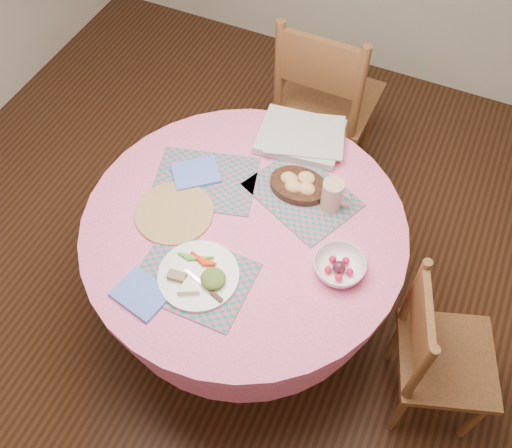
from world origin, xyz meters
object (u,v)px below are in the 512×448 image
Objects in this scene: dinner_plate at (199,276)px; latte_mug at (333,195)px; bread_bowl at (299,184)px; chair_back at (325,100)px; wicker_trivet at (174,213)px; fruit_bowl at (339,267)px; dining_table at (245,252)px; chair_right at (437,354)px.

dinner_plate is 2.19× the size of latte_mug.
latte_mug is at bearing -9.80° from bread_bowl.
chair_back is 3.41× the size of wicker_trivet.
dining_table is at bearing 173.32° from fruit_bowl.
wicker_trivet is at bearing 135.99° from dinner_plate.
chair_right is at bearing -0.37° from fruit_bowl.
dinner_plate reaches higher than wicker_trivet.
wicker_trivet is (-0.24, -1.06, 0.22)m from chair_back.
latte_mug reaches higher than dinner_plate.
bread_bowl reaches higher than wicker_trivet.
latte_mug is (0.15, -0.03, 0.04)m from bread_bowl.
chair_right is 0.84m from bread_bowl.
chair_back is 4.45× the size of bread_bowl.
chair_back is (-0.02, 0.99, -0.02)m from dining_table.
bread_bowl is (-0.71, 0.29, 0.35)m from chair_right.
dining_table is 0.34m from wicker_trivet.
bread_bowl is at bearing 72.25° from dinner_plate.
fruit_bowl is at bearing 1.76° from wicker_trivet.
chair_right is 0.73m from latte_mug.
chair_right is 0.56m from fruit_bowl.
chair_back is at bearing 89.19° from dinner_plate.
dinner_plate is 0.58m from latte_mug.
fruit_bowl is at bearing 113.01° from chair_back.
latte_mug is (0.53, 0.28, 0.07)m from wicker_trivet.
chair_right reaches higher than fruit_bowl.
latte_mug is (0.29, -0.78, 0.29)m from chair_back.
chair_right is (0.83, -0.05, -0.12)m from dining_table.
chair_back is at bearing 77.26° from wicker_trivet.
dinner_plate is (0.22, -0.21, 0.01)m from wicker_trivet.
bread_bowl is at bearing 133.52° from fruit_bowl.
bread_bowl is at bearing 38.15° from wicker_trivet.
chair_right is at bearing -24.87° from latte_mug.
dining_table is 1.21× the size of chair_back.
wicker_trivet is at bearing -178.24° from fruit_bowl.
chair_right is 0.96m from dinner_plate.
dining_table is at bearing -141.75° from latte_mug.
latte_mug reaches higher than chair_right.
dinner_plate is at bearing -98.40° from dining_table.
fruit_bowl is (0.39, -0.05, 0.22)m from dining_table.
chair_right is 2.79× the size of wicker_trivet.
fruit_bowl reaches higher than wicker_trivet.
chair_back is 7.76× the size of latte_mug.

